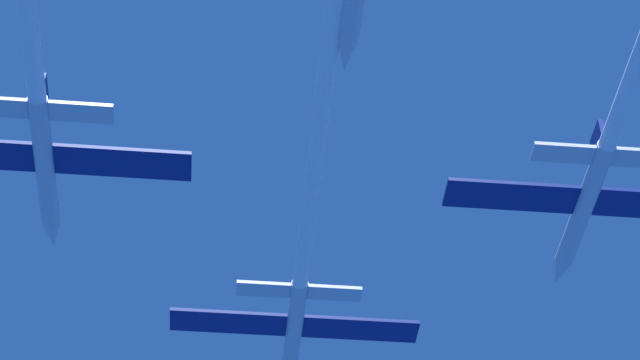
# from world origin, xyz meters

# --- Properties ---
(jet_lead) EXTENTS (16.74, 47.60, 2.77)m
(jet_lead) POSITION_xyz_m (-0.10, -13.35, 0.23)
(jet_lead) COLOR silver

